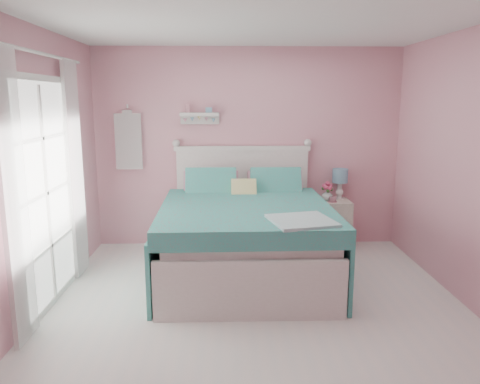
{
  "coord_description": "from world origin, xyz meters",
  "views": [
    {
      "loc": [
        -0.27,
        -3.92,
        1.95
      ],
      "look_at": [
        -0.13,
        1.2,
        0.92
      ],
      "focal_mm": 35.0,
      "sensor_mm": 36.0,
      "label": 1
    }
  ],
  "objects_px": {
    "nightstand": "(332,224)",
    "vase": "(327,195)",
    "bed": "(245,237)",
    "teacup": "(332,199)",
    "table_lamp": "(340,178)"
  },
  "relations": [
    {
      "from": "teacup",
      "to": "nightstand",
      "type": "bearing_deg",
      "value": 73.54
    },
    {
      "from": "bed",
      "to": "teacup",
      "type": "distance_m",
      "value": 1.43
    },
    {
      "from": "table_lamp",
      "to": "teacup",
      "type": "relative_size",
      "value": 4.31
    },
    {
      "from": "bed",
      "to": "nightstand",
      "type": "bearing_deg",
      "value": 36.65
    },
    {
      "from": "nightstand",
      "to": "bed",
      "type": "bearing_deg",
      "value": -142.3
    },
    {
      "from": "vase",
      "to": "teacup",
      "type": "relative_size",
      "value": 1.62
    },
    {
      "from": "vase",
      "to": "teacup",
      "type": "bearing_deg",
      "value": -62.28
    },
    {
      "from": "table_lamp",
      "to": "vase",
      "type": "distance_m",
      "value": 0.29
    },
    {
      "from": "nightstand",
      "to": "teacup",
      "type": "distance_m",
      "value": 0.37
    },
    {
      "from": "bed",
      "to": "nightstand",
      "type": "xyz_separation_m",
      "value": [
        1.18,
        0.91,
        -0.11
      ]
    },
    {
      "from": "nightstand",
      "to": "table_lamp",
      "type": "relative_size",
      "value": 1.58
    },
    {
      "from": "nightstand",
      "to": "vase",
      "type": "height_order",
      "value": "vase"
    },
    {
      "from": "table_lamp",
      "to": "vase",
      "type": "xyz_separation_m",
      "value": [
        -0.18,
        -0.1,
        -0.2
      ]
    },
    {
      "from": "table_lamp",
      "to": "teacup",
      "type": "height_order",
      "value": "table_lamp"
    },
    {
      "from": "nightstand",
      "to": "vase",
      "type": "xyz_separation_m",
      "value": [
        -0.08,
        -0.0,
        0.39
      ]
    }
  ]
}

